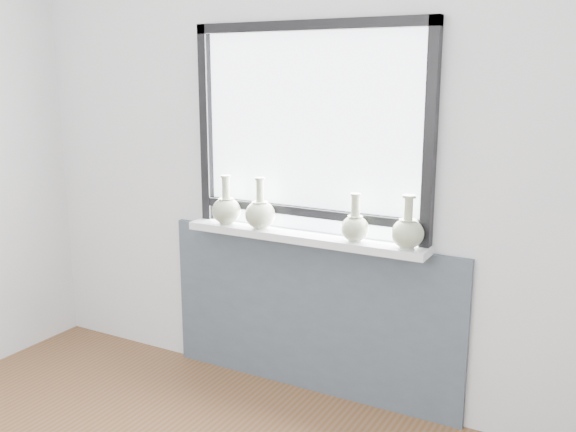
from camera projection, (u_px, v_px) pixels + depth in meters
The scene contains 8 objects.
back_wall at pixel (313, 153), 3.28m from camera, with size 3.60×0.02×2.60m, color silver.
apron_panel at pixel (309, 315), 3.44m from camera, with size 1.70×0.03×0.86m, color #44525F.
windowsill at pixel (303, 237), 3.28m from camera, with size 1.32×0.18×0.04m, color white.
window at pixel (309, 126), 3.21m from camera, with size 1.30×0.06×1.05m.
vase_a at pixel (226, 209), 3.46m from camera, with size 0.16×0.16×0.27m.
vase_b at pixel (260, 213), 3.35m from camera, with size 0.16×0.16×0.27m.
vase_c at pixel (355, 226), 3.10m from camera, with size 0.14×0.14×0.24m.
vase_d at pixel (408, 231), 2.98m from camera, with size 0.15×0.15×0.25m.
Camera 1 is at (1.47, -1.11, 1.70)m, focal length 40.00 mm.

